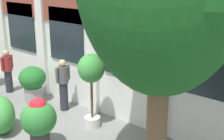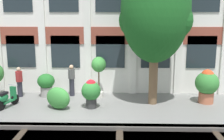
{
  "view_description": "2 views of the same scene",
  "coord_description": "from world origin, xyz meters",
  "px_view_note": "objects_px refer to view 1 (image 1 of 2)",
  "views": [
    {
      "loc": [
        6.09,
        -4.01,
        4.18
      ],
      "look_at": [
        1.16,
        1.92,
        1.71
      ],
      "focal_mm": 50.0,
      "sensor_mm": 36.0,
      "label": 1
    },
    {
      "loc": [
        1.65,
        -11.23,
        4.02
      ],
      "look_at": [
        1.3,
        1.61,
        1.45
      ],
      "focal_mm": 42.0,
      "sensor_mm": 36.0,
      "label": 2
    }
  ],
  "objects_px": {
    "potted_plant_glazed_jar": "(39,120)",
    "resident_by_doorway": "(63,83)",
    "potted_plant_stone_basin": "(33,82)",
    "potted_plant_low_pan": "(91,76)",
    "topiary_hedge": "(2,114)",
    "resident_watching_tracks": "(8,70)"
  },
  "relations": [
    {
      "from": "resident_watching_tracks",
      "to": "topiary_hedge",
      "type": "distance_m",
      "value": 2.99
    },
    {
      "from": "potted_plant_stone_basin",
      "to": "potted_plant_low_pan",
      "type": "distance_m",
      "value": 2.85
    },
    {
      "from": "potted_plant_stone_basin",
      "to": "potted_plant_glazed_jar",
      "type": "height_order",
      "value": "potted_plant_glazed_jar"
    },
    {
      "from": "resident_watching_tracks",
      "to": "topiary_hedge",
      "type": "xyz_separation_m",
      "value": [
        2.4,
        -1.75,
        -0.34
      ]
    },
    {
      "from": "potted_plant_low_pan",
      "to": "resident_watching_tracks",
      "type": "bearing_deg",
      "value": 179.88
    },
    {
      "from": "potted_plant_low_pan",
      "to": "topiary_hedge",
      "type": "relative_size",
      "value": 1.72
    },
    {
      "from": "potted_plant_glazed_jar",
      "to": "topiary_hedge",
      "type": "relative_size",
      "value": 1.07
    },
    {
      "from": "potted_plant_stone_basin",
      "to": "resident_by_doorway",
      "type": "bearing_deg",
      "value": 8.65
    },
    {
      "from": "potted_plant_low_pan",
      "to": "topiary_hedge",
      "type": "bearing_deg",
      "value": -134.29
    },
    {
      "from": "resident_watching_tracks",
      "to": "resident_by_doorway",
      "type": "bearing_deg",
      "value": 174.35
    },
    {
      "from": "potted_plant_glazed_jar",
      "to": "resident_by_doorway",
      "type": "height_order",
      "value": "resident_by_doorway"
    },
    {
      "from": "potted_plant_low_pan",
      "to": "resident_by_doorway",
      "type": "height_order",
      "value": "potted_plant_low_pan"
    },
    {
      "from": "potted_plant_stone_basin",
      "to": "resident_by_doorway",
      "type": "height_order",
      "value": "resident_by_doorway"
    },
    {
      "from": "potted_plant_stone_basin",
      "to": "resident_watching_tracks",
      "type": "height_order",
      "value": "resident_watching_tracks"
    },
    {
      "from": "potted_plant_stone_basin",
      "to": "topiary_hedge",
      "type": "relative_size",
      "value": 0.98
    },
    {
      "from": "potted_plant_stone_basin",
      "to": "potted_plant_low_pan",
      "type": "height_order",
      "value": "potted_plant_low_pan"
    },
    {
      "from": "potted_plant_stone_basin",
      "to": "potted_plant_glazed_jar",
      "type": "xyz_separation_m",
      "value": [
        2.5,
        -1.67,
        0.07
      ]
    },
    {
      "from": "potted_plant_stone_basin",
      "to": "potted_plant_low_pan",
      "type": "xyz_separation_m",
      "value": [
        2.73,
        -0.05,
        0.82
      ]
    },
    {
      "from": "potted_plant_low_pan",
      "to": "potted_plant_stone_basin",
      "type": "bearing_deg",
      "value": 178.93
    },
    {
      "from": "potted_plant_glazed_jar",
      "to": "topiary_hedge",
      "type": "height_order",
      "value": "potted_plant_glazed_jar"
    },
    {
      "from": "potted_plant_glazed_jar",
      "to": "resident_watching_tracks",
      "type": "bearing_deg",
      "value": 157.14
    },
    {
      "from": "topiary_hedge",
      "to": "resident_by_doorway",
      "type": "bearing_deg",
      "value": 82.4
    }
  ]
}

